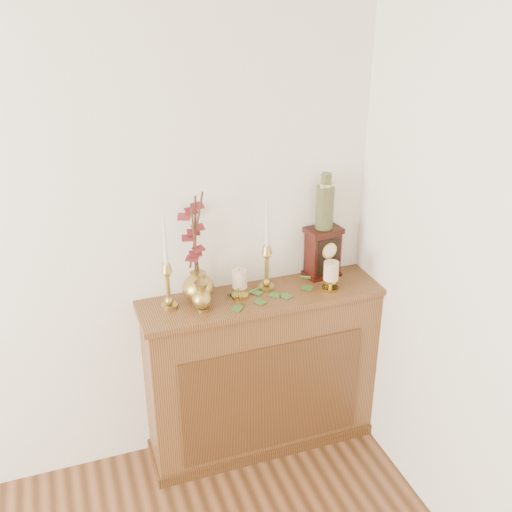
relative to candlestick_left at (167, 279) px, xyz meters
name	(u,v)px	position (x,y,z in m)	size (l,w,h in m)	color
console_shelf	(263,376)	(0.46, -0.02, -0.65)	(1.24, 0.34, 0.93)	brown
candlestick_left	(167,279)	(0.00, 0.00, 0.00)	(0.08, 0.08, 0.48)	tan
candlestick_center	(267,260)	(0.50, 0.02, 0.00)	(0.08, 0.08, 0.48)	tan
bud_vase	(202,297)	(0.14, -0.08, -0.08)	(0.09, 0.09, 0.15)	tan
ginger_jar	(194,249)	(0.15, 0.06, 0.10)	(0.24, 0.25, 0.57)	tan
pillar_candle_left	(240,282)	(0.35, -0.01, -0.07)	(0.08, 0.08, 0.16)	#B59C3F
pillar_candle_right	(331,274)	(0.80, -0.09, -0.07)	(0.08, 0.08, 0.16)	#B59C3F
ivy_garland	(272,293)	(0.50, -0.06, -0.14)	(0.44, 0.17, 0.09)	#386225
mantel_clock	(323,252)	(0.83, 0.07, -0.03)	(0.19, 0.15, 0.27)	#330E0A
ceramic_vase	(325,204)	(0.83, 0.07, 0.24)	(0.09, 0.09, 0.29)	#193224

